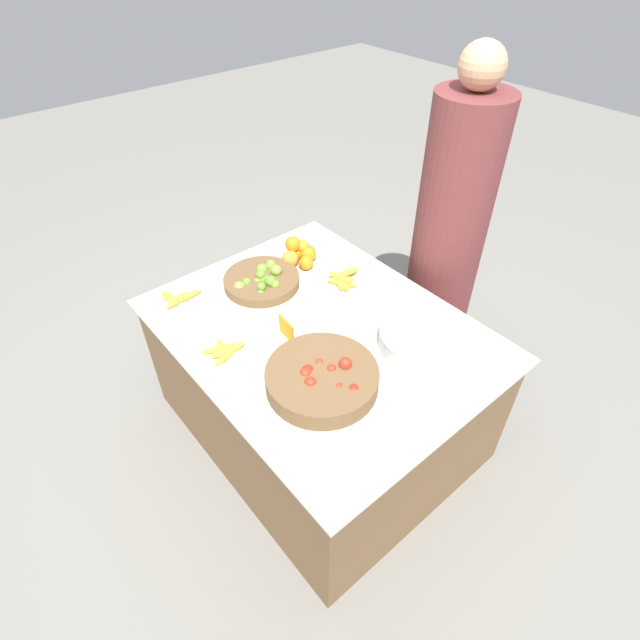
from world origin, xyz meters
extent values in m
plane|color=gray|center=(0.00, 0.00, 0.00)|extent=(12.00, 12.00, 0.00)
cube|color=brown|center=(0.00, 0.00, 0.34)|extent=(1.40, 1.09, 0.68)
cube|color=beige|center=(0.00, 0.00, 0.69)|extent=(1.46, 1.14, 0.01)
cylinder|color=brown|center=(-0.42, -0.01, 0.71)|extent=(0.36, 0.36, 0.05)
sphere|color=#7AB238|center=(-0.42, -0.01, 0.74)|extent=(0.05, 0.05, 0.05)
sphere|color=#6BA333|center=(-0.45, 0.00, 0.72)|extent=(0.05, 0.05, 0.05)
sphere|color=#89BC42|center=(-0.40, 0.06, 0.76)|extent=(0.05, 0.05, 0.05)
sphere|color=#89BC42|center=(-0.44, -0.13, 0.73)|extent=(0.05, 0.05, 0.05)
sphere|color=#89BC42|center=(-0.43, -0.01, 0.72)|extent=(0.04, 0.04, 0.04)
sphere|color=#7AB238|center=(-0.33, 0.00, 0.74)|extent=(0.04, 0.04, 0.04)
sphere|color=#6BA333|center=(-0.35, -0.06, 0.75)|extent=(0.04, 0.04, 0.04)
sphere|color=#7AB238|center=(-0.47, 0.08, 0.74)|extent=(0.05, 0.05, 0.05)
sphere|color=#6BA333|center=(-0.35, -0.01, 0.76)|extent=(0.05, 0.05, 0.05)
sphere|color=#6BA333|center=(-0.34, -0.08, 0.72)|extent=(0.04, 0.04, 0.04)
sphere|color=#7AB238|center=(-0.47, 0.03, 0.74)|extent=(0.06, 0.06, 0.06)
sphere|color=#6BA333|center=(-0.48, 0.07, 0.72)|extent=(0.05, 0.05, 0.05)
sphere|color=#89BC42|center=(-0.43, -0.01, 0.73)|extent=(0.05, 0.05, 0.05)
sphere|color=#6BA333|center=(-0.42, -0.02, 0.76)|extent=(0.05, 0.05, 0.05)
sphere|color=#7AB238|center=(-0.42, -0.04, 0.72)|extent=(0.04, 0.04, 0.04)
sphere|color=#6BA333|center=(-0.44, -0.09, 0.74)|extent=(0.04, 0.04, 0.04)
cylinder|color=brown|center=(0.26, -0.20, 0.73)|extent=(0.44, 0.44, 0.08)
sphere|color=red|center=(0.13, -0.27, 0.74)|extent=(0.04, 0.04, 0.04)
sphere|color=red|center=(0.14, -0.20, 0.72)|extent=(0.05, 0.05, 0.05)
sphere|color=red|center=(0.35, -0.23, 0.74)|extent=(0.05, 0.05, 0.05)
sphere|color=red|center=(0.17, -0.20, 0.72)|extent=(0.04, 0.04, 0.04)
sphere|color=red|center=(0.27, -0.17, 0.76)|extent=(0.04, 0.04, 0.04)
sphere|color=red|center=(0.39, -0.17, 0.75)|extent=(0.05, 0.05, 0.05)
sphere|color=red|center=(0.38, -0.21, 0.74)|extent=(0.04, 0.04, 0.04)
sphere|color=red|center=(0.35, -0.20, 0.75)|extent=(0.04, 0.04, 0.04)
sphere|color=red|center=(0.26, -0.23, 0.75)|extent=(0.04, 0.04, 0.04)
sphere|color=red|center=(0.25, -0.36, 0.74)|extent=(0.04, 0.04, 0.04)
sphere|color=red|center=(0.22, -0.26, 0.76)|extent=(0.05, 0.05, 0.05)
sphere|color=red|center=(0.27, -0.27, 0.76)|extent=(0.05, 0.05, 0.05)
sphere|color=red|center=(0.26, -0.18, 0.73)|extent=(0.04, 0.04, 0.04)
sphere|color=red|center=(0.26, -0.16, 0.74)|extent=(0.04, 0.04, 0.04)
sphere|color=red|center=(0.27, -0.06, 0.71)|extent=(0.04, 0.04, 0.04)
sphere|color=red|center=(0.26, -0.20, 0.72)|extent=(0.04, 0.04, 0.04)
sphere|color=red|center=(0.21, -0.18, 0.75)|extent=(0.05, 0.05, 0.05)
sphere|color=red|center=(0.21, -0.24, 0.76)|extent=(0.05, 0.05, 0.05)
sphere|color=red|center=(0.29, -0.12, 0.78)|extent=(0.05, 0.05, 0.05)
sphere|color=orange|center=(-0.54, 0.29, 0.72)|extent=(0.06, 0.06, 0.06)
sphere|color=orange|center=(-0.39, 0.24, 0.73)|extent=(0.07, 0.07, 0.07)
sphere|color=orange|center=(-0.46, 0.19, 0.73)|extent=(0.08, 0.08, 0.08)
sphere|color=orange|center=(-0.50, 0.26, 0.72)|extent=(0.07, 0.07, 0.07)
sphere|color=orange|center=(-0.44, 0.29, 0.73)|extent=(0.08, 0.08, 0.08)
sphere|color=orange|center=(-0.45, 0.30, 0.73)|extent=(0.08, 0.08, 0.08)
sphere|color=orange|center=(-0.49, 0.26, 0.73)|extent=(0.07, 0.07, 0.07)
sphere|color=orange|center=(-0.50, 0.24, 0.79)|extent=(0.08, 0.08, 0.08)
sphere|color=orange|center=(-0.47, 0.28, 0.77)|extent=(0.07, 0.07, 0.07)
cylinder|color=silver|center=(0.34, 0.24, 0.73)|extent=(0.31, 0.31, 0.08)
cube|color=orange|center=(-0.05, -0.15, 0.74)|extent=(0.11, 0.02, 0.10)
ellipsoid|color=yellow|center=(-0.21, 0.34, 0.71)|extent=(0.05, 0.16, 0.03)
ellipsoid|color=yellow|center=(-0.16, 0.28, 0.71)|extent=(0.12, 0.07, 0.03)
ellipsoid|color=yellow|center=(-0.17, 0.29, 0.71)|extent=(0.13, 0.10, 0.03)
ellipsoid|color=yellow|center=(-0.20, 0.29, 0.71)|extent=(0.10, 0.13, 0.03)
ellipsoid|color=yellow|center=(-0.18, 0.27, 0.71)|extent=(0.12, 0.08, 0.03)
ellipsoid|color=yellow|center=(-0.19, 0.34, 0.73)|extent=(0.05, 0.12, 0.03)
ellipsoid|color=yellow|center=(-0.19, 0.28, 0.73)|extent=(0.14, 0.06, 0.03)
ellipsoid|color=yellow|center=(-0.16, -0.41, 0.71)|extent=(0.08, 0.16, 0.03)
ellipsoid|color=yellow|center=(-0.11, -0.41, 0.70)|extent=(0.05, 0.13, 0.03)
ellipsoid|color=yellow|center=(-0.13, -0.39, 0.71)|extent=(0.05, 0.16, 0.04)
ellipsoid|color=yellow|center=(-0.14, -0.41, 0.71)|extent=(0.14, 0.08, 0.03)
ellipsoid|color=yellow|center=(-0.56, -0.39, 0.71)|extent=(0.08, 0.14, 0.03)
ellipsoid|color=yellow|center=(-0.58, -0.39, 0.71)|extent=(0.10, 0.10, 0.03)
ellipsoid|color=yellow|center=(-0.56, -0.35, 0.71)|extent=(0.04, 0.16, 0.03)
ellipsoid|color=yellow|center=(-0.60, -0.41, 0.71)|extent=(0.13, 0.05, 0.03)
cylinder|color=brown|center=(0.00, 0.84, 0.76)|extent=(0.35, 0.35, 1.52)
sphere|color=tan|center=(0.00, 0.84, 1.61)|extent=(0.20, 0.20, 0.20)
camera|label=1|loc=(1.24, -1.04, 2.16)|focal=28.00mm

